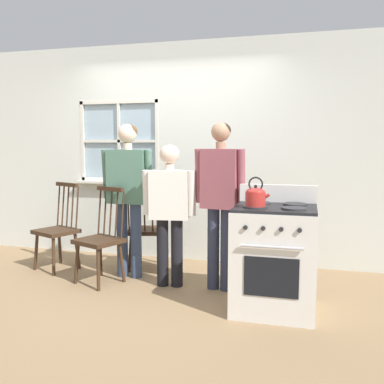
# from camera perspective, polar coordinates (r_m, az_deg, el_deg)

# --- Properties ---
(ground_plane) EXTENTS (16.00, 16.00, 0.00)m
(ground_plane) POSITION_cam_1_polar(r_m,az_deg,el_deg) (4.32, -7.49, -13.36)
(ground_plane) COLOR #937551
(wall_back) EXTENTS (6.40, 0.16, 2.70)m
(wall_back) POSITION_cam_1_polar(r_m,az_deg,el_deg) (5.37, -1.55, 5.19)
(wall_back) COLOR silver
(wall_back) RESTS_ON ground_plane
(chair_by_window) EXTENTS (0.54, 0.53, 1.01)m
(chair_by_window) POSITION_cam_1_polar(r_m,az_deg,el_deg) (4.61, -12.09, -6.30)
(chair_by_window) COLOR #3D2819
(chair_by_window) RESTS_ON ground_plane
(chair_near_wall) EXTENTS (0.54, 0.53, 1.01)m
(chair_near_wall) POSITION_cam_1_polar(r_m,az_deg,el_deg) (5.23, -17.47, -4.94)
(chair_near_wall) COLOR #3D2819
(chair_near_wall) RESTS_ON ground_plane
(chair_center_cluster) EXTENTS (0.50, 0.49, 1.01)m
(chair_center_cluster) POSITION_cam_1_polar(r_m,az_deg,el_deg) (5.03, -6.11, -5.12)
(chair_center_cluster) COLOR #3D2819
(chair_center_cluster) RESTS_ON ground_plane
(person_elderly_left) EXTENTS (0.58, 0.23, 1.67)m
(person_elderly_left) POSITION_cam_1_polar(r_m,az_deg,el_deg) (4.66, -8.50, 0.91)
(person_elderly_left) COLOR #384766
(person_elderly_left) RESTS_ON ground_plane
(person_teen_center) EXTENTS (0.55, 0.26, 1.45)m
(person_teen_center) POSITION_cam_1_polar(r_m,az_deg,el_deg) (4.33, -3.02, -1.38)
(person_teen_center) COLOR black
(person_teen_center) RESTS_ON ground_plane
(person_adult_right) EXTENTS (0.52, 0.25, 1.67)m
(person_adult_right) POSITION_cam_1_polar(r_m,az_deg,el_deg) (4.21, 3.79, 0.07)
(person_adult_right) COLOR #2D3347
(person_adult_right) RESTS_ON ground_plane
(stove) EXTENTS (0.70, 0.68, 1.08)m
(stove) POSITION_cam_1_polar(r_m,az_deg,el_deg) (3.83, 10.94, -8.58)
(stove) COLOR white
(stove) RESTS_ON ground_plane
(kettle) EXTENTS (0.21, 0.17, 0.25)m
(kettle) POSITION_cam_1_polar(r_m,az_deg,el_deg) (3.61, 8.48, -0.53)
(kettle) COLOR red
(kettle) RESTS_ON stove
(potted_plant) EXTENTS (0.14, 0.14, 0.31)m
(potted_plant) POSITION_cam_1_polar(r_m,az_deg,el_deg) (5.56, -9.25, 2.34)
(potted_plant) COLOR #42474C
(potted_plant) RESTS_ON wall_back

